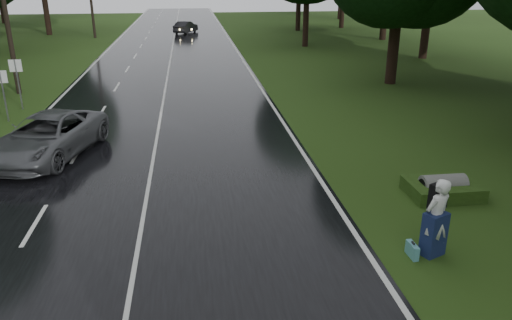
{
  "coord_description": "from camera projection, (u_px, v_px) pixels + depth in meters",
  "views": [
    {
      "loc": [
        1.56,
        -11.08,
        6.71
      ],
      "look_at": [
        3.5,
        3.48,
        1.1
      ],
      "focal_mm": 34.68,
      "sensor_mm": 36.0,
      "label": 1
    }
  ],
  "objects": [
    {
      "name": "ground",
      "position": [
        137.0,
        256.0,
        12.46
      ],
      "size": [
        160.0,
        160.0,
        0.0
      ],
      "primitive_type": "plane",
      "color": "#264113",
      "rests_on": "ground"
    },
    {
      "name": "road",
      "position": [
        166.0,
        86.0,
        30.97
      ],
      "size": [
        12.0,
        140.0,
        0.04
      ],
      "primitive_type": "cube",
      "color": "black",
      "rests_on": "ground"
    },
    {
      "name": "lane_center",
      "position": [
        166.0,
        85.0,
        30.96
      ],
      "size": [
        0.12,
        140.0,
        0.01
      ],
      "primitive_type": "cube",
      "color": "silver",
      "rests_on": "road"
    },
    {
      "name": "grey_car",
      "position": [
        48.0,
        136.0,
        18.82
      ],
      "size": [
        4.15,
        6.3,
        1.61
      ],
      "primitive_type": "imported",
      "rotation": [
        0.0,
        0.0,
        6.01
      ],
      "color": "#4F5154",
      "rests_on": "road"
    },
    {
      "name": "far_car",
      "position": [
        186.0,
        27.0,
        57.2
      ],
      "size": [
        2.91,
        4.27,
        1.33
      ],
      "primitive_type": "imported",
      "rotation": [
        0.0,
        0.0,
        2.73
      ],
      "color": "black",
      "rests_on": "road"
    },
    {
      "name": "hitchhiker",
      "position": [
        436.0,
        220.0,
        12.23
      ],
      "size": [
        0.89,
        0.86,
        2.07
      ],
      "color": "silver",
      "rests_on": "ground"
    },
    {
      "name": "suitcase",
      "position": [
        412.0,
        250.0,
        12.37
      ],
      "size": [
        0.16,
        0.51,
        0.36
      ],
      "primitive_type": "cube",
      "rotation": [
        0.0,
        0.0,
        0.02
      ],
      "color": "teal",
      "rests_on": "ground"
    },
    {
      "name": "culvert",
      "position": [
        441.0,
        195.0,
        15.85
      ],
      "size": [
        1.41,
        0.7,
        0.7
      ],
      "primitive_type": "cylinder",
      "rotation": [
        0.0,
        1.57,
        0.0
      ],
      "color": "slate",
      "rests_on": "ground"
    },
    {
      "name": "utility_pole_mid",
      "position": [
        19.0,
        93.0,
        29.12
      ],
      "size": [
        1.8,
        0.28,
        9.05
      ],
      "primitive_type": null,
      "color": "black",
      "rests_on": "ground"
    },
    {
      "name": "utility_pole_far",
      "position": [
        95.0,
        38.0,
        53.56
      ],
      "size": [
        1.8,
        0.28,
        9.19
      ],
      "primitive_type": null,
      "color": "black",
      "rests_on": "ground"
    },
    {
      "name": "road_sign_a",
      "position": [
        9.0,
        121.0,
        23.7
      ],
      "size": [
        0.58,
        0.1,
        2.44
      ],
      "primitive_type": null,
      "color": "white",
      "rests_on": "ground"
    },
    {
      "name": "road_sign_b",
      "position": [
        23.0,
        109.0,
        25.76
      ],
      "size": [
        0.62,
        0.1,
        2.58
      ],
      "primitive_type": null,
      "color": "white",
      "rests_on": "ground"
    },
    {
      "name": "tree_left_f",
      "position": [
        50.0,
        35.0,
        56.25
      ],
      "size": [
        11.39,
        11.39,
        17.8
      ],
      "primitive_type": null,
      "color": "black",
      "rests_on": "ground"
    },
    {
      "name": "tree_right_d",
      "position": [
        390.0,
        83.0,
        31.74
      ],
      "size": [
        8.57,
        8.57,
        13.39
      ],
      "primitive_type": null,
      "color": "black",
      "rests_on": "ground"
    },
    {
      "name": "tree_right_e",
      "position": [
        305.0,
        46.0,
        47.44
      ],
      "size": [
        9.5,
        9.5,
        14.84
      ],
      "primitive_type": null,
      "color": "black",
      "rests_on": "ground"
    },
    {
      "name": "tree_right_f",
      "position": [
        298.0,
        30.0,
        60.26
      ],
      "size": [
        9.16,
        9.16,
        14.31
      ],
      "primitive_type": null,
      "color": "black",
      "rests_on": "ground"
    }
  ]
}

